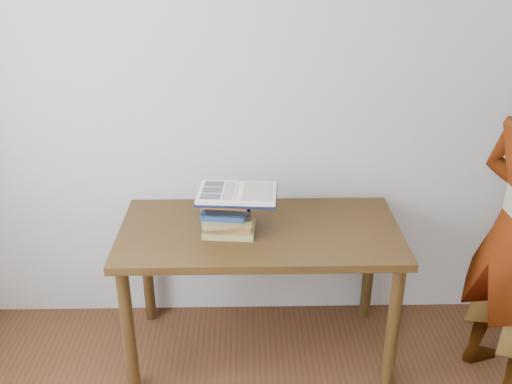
{
  "coord_description": "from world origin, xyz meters",
  "views": [
    {
      "loc": [
        -0.06,
        -1.05,
        2.06
      ],
      "look_at": [
        -0.02,
        1.33,
        0.95
      ],
      "focal_mm": 40.0,
      "sensor_mm": 36.0,
      "label": 1
    }
  ],
  "objects": [
    {
      "name": "book_stack",
      "position": [
        -0.15,
        1.35,
        0.82
      ],
      "size": [
        0.27,
        0.21,
        0.18
      ],
      "color": "olive",
      "rests_on": "desk"
    },
    {
      "name": "open_book",
      "position": [
        -0.11,
        1.37,
        0.93
      ],
      "size": [
        0.39,
        0.29,
        0.03
      ],
      "rotation": [
        0.0,
        0.0,
        -0.08
      ],
      "color": "black",
      "rests_on": "book_stack"
    },
    {
      "name": "room_shell",
      "position": [
        -0.08,
        0.01,
        1.63
      ],
      "size": [
        3.54,
        3.54,
        2.62
      ],
      "color": "beige",
      "rests_on": "ground"
    },
    {
      "name": "desk",
      "position": [
        0.0,
        1.38,
        0.63
      ],
      "size": [
        1.36,
        0.68,
        0.73
      ],
      "color": "#442B11",
      "rests_on": "ground"
    }
  ]
}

